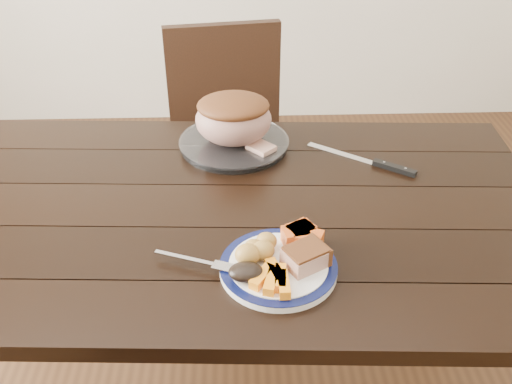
{
  "coord_description": "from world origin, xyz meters",
  "views": [
    {
      "loc": [
        0.04,
        -1.14,
        1.55
      ],
      "look_at": [
        0.08,
        -0.02,
        0.8
      ],
      "focal_mm": 40.0,
      "sensor_mm": 36.0,
      "label": 1
    }
  ],
  "objects_px": {
    "serving_platter": "(234,144)",
    "carving_knife": "(380,164)",
    "dinner_plate": "(278,268)",
    "fork": "(200,262)",
    "chair_far": "(230,141)",
    "roast_joint": "(234,120)",
    "pork_slice": "(305,258)",
    "dining_table": "(224,235)"
  },
  "relations": [
    {
      "from": "chair_far",
      "to": "roast_joint",
      "type": "height_order",
      "value": "chair_far"
    },
    {
      "from": "dining_table",
      "to": "carving_knife",
      "type": "bearing_deg",
      "value": 21.73
    },
    {
      "from": "serving_platter",
      "to": "dining_table",
      "type": "bearing_deg",
      "value": -95.59
    },
    {
      "from": "chair_far",
      "to": "pork_slice",
      "type": "xyz_separation_m",
      "value": [
        0.17,
        -0.98,
        0.27
      ]
    },
    {
      "from": "dinner_plate",
      "to": "serving_platter",
      "type": "relative_size",
      "value": 0.81
    },
    {
      "from": "dining_table",
      "to": "carving_knife",
      "type": "distance_m",
      "value": 0.47
    },
    {
      "from": "carving_knife",
      "to": "fork",
      "type": "bearing_deg",
      "value": -104.47
    },
    {
      "from": "pork_slice",
      "to": "roast_joint",
      "type": "height_order",
      "value": "roast_joint"
    },
    {
      "from": "carving_knife",
      "to": "serving_platter",
      "type": "bearing_deg",
      "value": -161.81
    },
    {
      "from": "dining_table",
      "to": "chair_far",
      "type": "bearing_deg",
      "value": 89.41
    },
    {
      "from": "dinner_plate",
      "to": "fork",
      "type": "xyz_separation_m",
      "value": [
        -0.16,
        0.01,
        0.01
      ]
    },
    {
      "from": "serving_platter",
      "to": "carving_knife",
      "type": "relative_size",
      "value": 1.11
    },
    {
      "from": "dinner_plate",
      "to": "carving_knife",
      "type": "xyz_separation_m",
      "value": [
        0.31,
        0.41,
        -0.0
      ]
    },
    {
      "from": "dinner_plate",
      "to": "fork",
      "type": "relative_size",
      "value": 1.43
    },
    {
      "from": "dining_table",
      "to": "fork",
      "type": "bearing_deg",
      "value": -100.93
    },
    {
      "from": "serving_platter",
      "to": "carving_knife",
      "type": "height_order",
      "value": "serving_platter"
    },
    {
      "from": "pork_slice",
      "to": "roast_joint",
      "type": "bearing_deg",
      "value": 105.14
    },
    {
      "from": "dinner_plate",
      "to": "pork_slice",
      "type": "bearing_deg",
      "value": -4.76
    },
    {
      "from": "roast_joint",
      "to": "fork",
      "type": "bearing_deg",
      "value": -97.98
    },
    {
      "from": "chair_far",
      "to": "pork_slice",
      "type": "bearing_deg",
      "value": 90.89
    },
    {
      "from": "dinner_plate",
      "to": "roast_joint",
      "type": "bearing_deg",
      "value": 99.65
    },
    {
      "from": "fork",
      "to": "roast_joint",
      "type": "height_order",
      "value": "roast_joint"
    },
    {
      "from": "chair_far",
      "to": "serving_platter",
      "type": "distance_m",
      "value": 0.51
    },
    {
      "from": "dinner_plate",
      "to": "serving_platter",
      "type": "bearing_deg",
      "value": 99.65
    },
    {
      "from": "serving_platter",
      "to": "dinner_plate",
      "type": "bearing_deg",
      "value": -80.35
    },
    {
      "from": "dining_table",
      "to": "carving_knife",
      "type": "height_order",
      "value": "carving_knife"
    },
    {
      "from": "carving_knife",
      "to": "dinner_plate",
      "type": "bearing_deg",
      "value": -91.53
    },
    {
      "from": "dinner_plate",
      "to": "roast_joint",
      "type": "relative_size",
      "value": 1.16
    },
    {
      "from": "dining_table",
      "to": "serving_platter",
      "type": "height_order",
      "value": "serving_platter"
    },
    {
      "from": "serving_platter",
      "to": "fork",
      "type": "relative_size",
      "value": 1.76
    },
    {
      "from": "fork",
      "to": "carving_knife",
      "type": "xyz_separation_m",
      "value": [
        0.47,
        0.4,
        -0.01
      ]
    },
    {
      "from": "dinner_plate",
      "to": "pork_slice",
      "type": "xyz_separation_m",
      "value": [
        0.05,
        -0.0,
        0.03
      ]
    },
    {
      "from": "roast_joint",
      "to": "serving_platter",
      "type": "bearing_deg",
      "value": 0.0
    },
    {
      "from": "dinner_plate",
      "to": "roast_joint",
      "type": "xyz_separation_m",
      "value": [
        -0.09,
        0.53,
        0.08
      ]
    },
    {
      "from": "dinner_plate",
      "to": "pork_slice",
      "type": "height_order",
      "value": "pork_slice"
    },
    {
      "from": "fork",
      "to": "roast_joint",
      "type": "distance_m",
      "value": 0.53
    },
    {
      "from": "carving_knife",
      "to": "pork_slice",
      "type": "bearing_deg",
      "value": -86.02
    },
    {
      "from": "pork_slice",
      "to": "carving_knife",
      "type": "height_order",
      "value": "pork_slice"
    },
    {
      "from": "chair_far",
      "to": "roast_joint",
      "type": "xyz_separation_m",
      "value": [
        0.02,
        -0.45,
        0.31
      ]
    },
    {
      "from": "carving_knife",
      "to": "roast_joint",
      "type": "bearing_deg",
      "value": -161.81
    },
    {
      "from": "fork",
      "to": "carving_knife",
      "type": "relative_size",
      "value": 0.63
    },
    {
      "from": "fork",
      "to": "carving_knife",
      "type": "bearing_deg",
      "value": 60.82
    }
  ]
}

